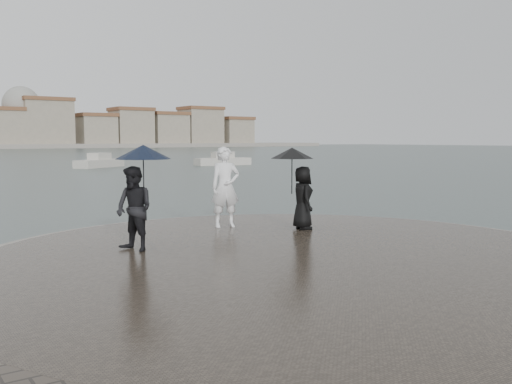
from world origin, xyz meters
TOP-DOWN VIEW (x-y plane):
  - ground at (0.00, 0.00)m, footprint 400.00×400.00m
  - kerb_ring at (0.00, 3.50)m, footprint 12.50×12.50m
  - quay_tip at (0.00, 3.50)m, footprint 11.90×11.90m
  - statue at (0.78, 7.24)m, footprint 0.82×0.65m
  - visitor_left at (-2.16, 5.71)m, footprint 1.22×1.12m
  - visitor_right at (2.04, 5.96)m, footprint 1.13×1.05m
  - boats at (7.50, 40.76)m, footprint 37.90×15.46m

SIDE VIEW (x-z plane):
  - ground at x=0.00m, z-range 0.00..0.00m
  - kerb_ring at x=0.00m, z-range 0.00..0.32m
  - quay_tip at x=0.00m, z-range 0.00..0.36m
  - boats at x=7.50m, z-range -0.37..1.13m
  - statue at x=0.78m, z-range 0.36..2.32m
  - visitor_right at x=2.04m, z-range 0.51..2.46m
  - visitor_left at x=-2.16m, z-range 0.47..2.51m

